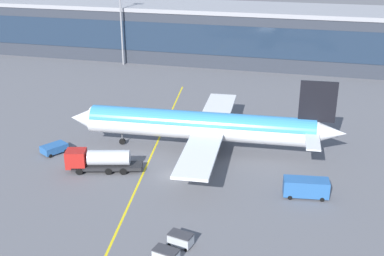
{
  "coord_description": "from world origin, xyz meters",
  "views": [
    {
      "loc": [
        18.01,
        -59.43,
        32.31
      ],
      "look_at": [
        0.82,
        7.44,
        4.5
      ],
      "focal_mm": 45.91,
      "sensor_mm": 36.0,
      "label": 1
    }
  ],
  "objects_px": {
    "main_airliner": "(202,126)",
    "baggage_cart_1": "(181,239)",
    "lavatory_truck": "(307,187)",
    "pushback_tug": "(55,148)",
    "baggage_cart_0": "(166,255)",
    "fuel_tanker": "(99,160)"
  },
  "relations": [
    {
      "from": "baggage_cart_1",
      "to": "main_airliner",
      "type": "bearing_deg",
      "value": 98.06
    },
    {
      "from": "pushback_tug",
      "to": "main_airliner",
      "type": "bearing_deg",
      "value": 16.82
    },
    {
      "from": "fuel_tanker",
      "to": "lavatory_truck",
      "type": "relative_size",
      "value": 1.83
    },
    {
      "from": "lavatory_truck",
      "to": "pushback_tug",
      "type": "xyz_separation_m",
      "value": [
        -38.63,
        4.09,
        -0.57
      ]
    },
    {
      "from": "lavatory_truck",
      "to": "pushback_tug",
      "type": "height_order",
      "value": "lavatory_truck"
    },
    {
      "from": "baggage_cart_0",
      "to": "main_airliner",
      "type": "bearing_deg",
      "value": 95.74
    },
    {
      "from": "main_airliner",
      "to": "baggage_cart_0",
      "type": "xyz_separation_m",
      "value": [
        2.84,
        -28.28,
        -3.45
      ]
    },
    {
      "from": "lavatory_truck",
      "to": "baggage_cart_1",
      "type": "bearing_deg",
      "value": -132.09
    },
    {
      "from": "main_airliner",
      "to": "baggage_cart_1",
      "type": "xyz_separation_m",
      "value": [
        3.56,
        -25.16,
        -3.45
      ]
    },
    {
      "from": "fuel_tanker",
      "to": "baggage_cart_1",
      "type": "height_order",
      "value": "fuel_tanker"
    },
    {
      "from": "baggage_cart_1",
      "to": "baggage_cart_0",
      "type": "bearing_deg",
      "value": -102.99
    },
    {
      "from": "lavatory_truck",
      "to": "baggage_cart_0",
      "type": "distance_m",
      "value": 22.28
    },
    {
      "from": "pushback_tug",
      "to": "baggage_cart_1",
      "type": "distance_m",
      "value": 31.59
    },
    {
      "from": "fuel_tanker",
      "to": "baggage_cart_0",
      "type": "height_order",
      "value": "fuel_tanker"
    },
    {
      "from": "lavatory_truck",
      "to": "baggage_cart_0",
      "type": "relative_size",
      "value": 2.07
    },
    {
      "from": "main_airliner",
      "to": "pushback_tug",
      "type": "xyz_separation_m",
      "value": [
        -22.05,
        -6.67,
        -3.39
      ]
    },
    {
      "from": "baggage_cart_0",
      "to": "baggage_cart_1",
      "type": "bearing_deg",
      "value": 77.01
    },
    {
      "from": "main_airliner",
      "to": "baggage_cart_0",
      "type": "relative_size",
      "value": 14.83
    },
    {
      "from": "main_airliner",
      "to": "lavatory_truck",
      "type": "distance_m",
      "value": 19.96
    },
    {
      "from": "fuel_tanker",
      "to": "pushback_tug",
      "type": "xyz_separation_m",
      "value": [
        -9.35,
        3.95,
        -0.9
      ]
    },
    {
      "from": "main_airliner",
      "to": "baggage_cart_1",
      "type": "distance_m",
      "value": 25.65
    },
    {
      "from": "pushback_tug",
      "to": "baggage_cart_1",
      "type": "height_order",
      "value": "baggage_cart_1"
    }
  ]
}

